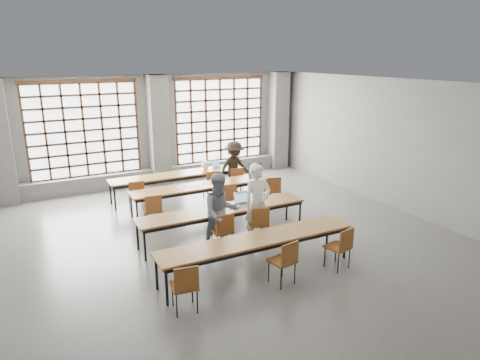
% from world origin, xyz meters
% --- Properties ---
extents(floor, '(11.00, 11.00, 0.00)m').
position_xyz_m(floor, '(0.00, 0.00, 0.00)').
color(floor, '#50504E').
rests_on(floor, ground).
extents(ceiling, '(11.00, 11.00, 0.00)m').
position_xyz_m(ceiling, '(0.00, 0.00, 3.50)').
color(ceiling, silver).
rests_on(ceiling, floor).
extents(wall_back, '(10.00, 0.00, 10.00)m').
position_xyz_m(wall_back, '(0.00, 5.50, 1.75)').
color(wall_back, slate).
rests_on(wall_back, floor).
extents(wall_front, '(10.00, 0.00, 10.00)m').
position_xyz_m(wall_front, '(0.00, -5.50, 1.75)').
color(wall_front, slate).
rests_on(wall_front, floor).
extents(wall_right, '(0.00, 11.00, 11.00)m').
position_xyz_m(wall_right, '(5.00, 0.00, 1.75)').
color(wall_right, slate).
rests_on(wall_right, floor).
extents(column_left, '(0.60, 0.55, 3.50)m').
position_xyz_m(column_left, '(-4.50, 5.22, 1.75)').
color(column_left, '#50504E').
rests_on(column_left, floor).
extents(column_mid, '(0.60, 0.55, 3.50)m').
position_xyz_m(column_mid, '(0.00, 5.22, 1.75)').
color(column_mid, '#50504E').
rests_on(column_mid, floor).
extents(column_right, '(0.60, 0.55, 3.50)m').
position_xyz_m(column_right, '(4.50, 5.22, 1.75)').
color(column_right, '#50504E').
rests_on(column_right, floor).
extents(window_left, '(3.32, 0.12, 3.00)m').
position_xyz_m(window_left, '(-2.25, 5.42, 1.90)').
color(window_left, white).
rests_on(window_left, wall_back).
extents(window_right, '(3.32, 0.12, 3.00)m').
position_xyz_m(window_right, '(2.25, 5.42, 1.90)').
color(window_right, white).
rests_on(window_right, wall_back).
extents(sill_ledge, '(9.80, 0.35, 0.50)m').
position_xyz_m(sill_ledge, '(0.00, 5.30, 0.25)').
color(sill_ledge, '#50504E').
rests_on(sill_ledge, floor).
extents(desk_row_a, '(4.00, 0.70, 0.73)m').
position_xyz_m(desk_row_a, '(0.00, 3.55, 0.66)').
color(desk_row_a, brown).
rests_on(desk_row_a, floor).
extents(desk_row_b, '(4.00, 0.70, 0.73)m').
position_xyz_m(desk_row_b, '(0.26, 2.19, 0.66)').
color(desk_row_b, brown).
rests_on(desk_row_b, floor).
extents(desk_row_c, '(4.00, 0.70, 0.73)m').
position_xyz_m(desk_row_c, '(-0.08, 0.26, 0.66)').
color(desk_row_c, brown).
rests_on(desk_row_c, floor).
extents(desk_row_d, '(4.00, 0.70, 0.73)m').
position_xyz_m(desk_row_d, '(-0.20, -1.52, 0.66)').
color(desk_row_d, brown).
rests_on(desk_row_d, floor).
extents(chair_back_left, '(0.46, 0.46, 0.88)m').
position_xyz_m(chair_back_left, '(-1.40, 2.92, 0.54)').
color(chair_back_left, maroon).
rests_on(chair_back_left, floor).
extents(chair_back_mid, '(0.44, 0.44, 0.88)m').
position_xyz_m(chair_back_mid, '(0.80, 2.92, 0.54)').
color(chair_back_mid, brown).
rests_on(chair_back_mid, floor).
extents(chair_back_right, '(0.47, 0.47, 0.88)m').
position_xyz_m(chair_back_right, '(1.59, 2.92, 0.54)').
color(chair_back_right, brown).
rests_on(chair_back_right, floor).
extents(chair_mid_left, '(0.46, 0.47, 0.88)m').
position_xyz_m(chair_mid_left, '(-1.35, 1.56, 0.54)').
color(chair_mid_left, brown).
rests_on(chair_mid_left, floor).
extents(chair_mid_centre, '(0.47, 0.47, 0.88)m').
position_xyz_m(chair_mid_centre, '(0.65, 1.56, 0.54)').
color(chair_mid_centre, brown).
rests_on(chair_mid_centre, floor).
extents(chair_mid_right, '(0.51, 0.51, 0.88)m').
position_xyz_m(chair_mid_right, '(2.04, 1.56, 0.54)').
color(chair_mid_right, maroon).
rests_on(chair_mid_right, floor).
extents(chair_front_left, '(0.45, 0.45, 0.88)m').
position_xyz_m(chair_front_left, '(-0.38, -0.37, 0.54)').
color(chair_front_left, maroon).
rests_on(chair_front_left, floor).
extents(chair_front_right, '(0.52, 0.52, 0.88)m').
position_xyz_m(chair_front_right, '(0.50, -0.37, 0.54)').
color(chair_front_right, brown).
rests_on(chair_front_right, floor).
extents(chair_near_left, '(0.47, 0.48, 0.88)m').
position_xyz_m(chair_near_left, '(-1.91, -2.15, 0.54)').
color(chair_near_left, brown).
rests_on(chair_near_left, floor).
extents(chair_near_mid, '(0.48, 0.49, 0.88)m').
position_xyz_m(chair_near_mid, '(0.02, -2.15, 0.54)').
color(chair_near_mid, brown).
rests_on(chair_near_mid, floor).
extents(chair_near_right, '(0.49, 0.50, 0.88)m').
position_xyz_m(chair_near_right, '(1.32, -2.15, 0.54)').
color(chair_near_right, brown).
rests_on(chair_near_right, floor).
extents(student_male, '(0.68, 0.47, 1.82)m').
position_xyz_m(student_male, '(0.52, -0.24, 0.91)').
color(student_male, white).
rests_on(student_male, floor).
extents(student_female, '(0.91, 0.75, 1.71)m').
position_xyz_m(student_female, '(-0.38, -0.24, 0.86)').
color(student_female, '#162544').
rests_on(student_female, floor).
extents(student_back, '(1.13, 0.76, 1.63)m').
position_xyz_m(student_back, '(1.60, 3.05, 0.82)').
color(student_back, black).
rests_on(student_back, floor).
extents(laptop_front, '(0.36, 0.31, 0.26)m').
position_xyz_m(laptop_front, '(0.47, 0.37, 0.79)').
color(laptop_front, '#ADADB2').
rests_on(laptop_front, desk_row_c).
extents(laptop_back, '(0.45, 0.43, 0.26)m').
position_xyz_m(laptop_back, '(1.33, 3.65, 0.79)').
color(laptop_back, '#AAAAAF').
rests_on(laptop_back, desk_row_a).
extents(mouse, '(0.11, 0.08, 0.04)m').
position_xyz_m(mouse, '(0.87, 0.24, 0.75)').
color(mouse, silver).
rests_on(mouse, desk_row_c).
extents(green_box, '(0.25, 0.09, 0.09)m').
position_xyz_m(green_box, '(-0.13, 0.34, 0.78)').
color(green_box, '#287C2A').
rests_on(green_box, desk_row_c).
extents(phone, '(0.14, 0.08, 0.01)m').
position_xyz_m(phone, '(0.10, 0.16, 0.74)').
color(phone, black).
rests_on(phone, desk_row_c).
extents(paper_sheet_a, '(0.35, 0.29, 0.00)m').
position_xyz_m(paper_sheet_a, '(-0.34, 2.24, 0.73)').
color(paper_sheet_a, silver).
rests_on(paper_sheet_a, desk_row_b).
extents(paper_sheet_b, '(0.34, 0.29, 0.00)m').
position_xyz_m(paper_sheet_b, '(-0.04, 2.14, 0.73)').
color(paper_sheet_b, white).
rests_on(paper_sheet_b, desk_row_b).
extents(paper_sheet_c, '(0.33, 0.26, 0.00)m').
position_xyz_m(paper_sheet_c, '(0.36, 2.19, 0.73)').
color(paper_sheet_c, silver).
rests_on(paper_sheet_c, desk_row_b).
extents(backpack, '(0.34, 0.24, 0.40)m').
position_xyz_m(backpack, '(1.86, 2.24, 0.93)').
color(backpack, black).
rests_on(backpack, desk_row_b).
extents(plastic_bag, '(0.26, 0.21, 0.29)m').
position_xyz_m(plastic_bag, '(0.90, 3.60, 0.87)').
color(plastic_bag, white).
rests_on(plastic_bag, desk_row_a).
extents(red_pouch, '(0.21, 0.13, 0.06)m').
position_xyz_m(red_pouch, '(-1.90, -2.07, 0.50)').
color(red_pouch, '#A91F14').
rests_on(red_pouch, chair_near_left).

